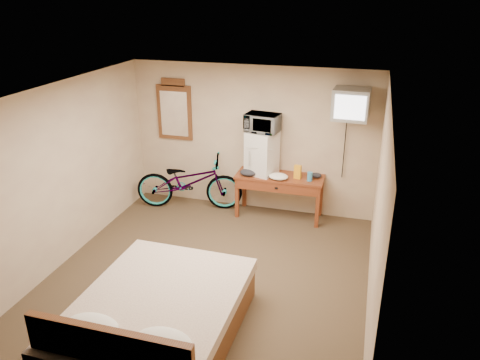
{
  "coord_description": "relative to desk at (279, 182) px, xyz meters",
  "views": [
    {
      "loc": [
        1.9,
        -5.07,
        3.64
      ],
      "look_at": [
        0.24,
        0.72,
        1.16
      ],
      "focal_mm": 35.0,
      "sensor_mm": 36.0,
      "label": 1
    }
  ],
  "objects": [
    {
      "name": "cloth_dark_a",
      "position": [
        -0.5,
        -0.11,
        0.17
      ],
      "size": [
        0.29,
        0.22,
        0.11
      ],
      "primitive_type": "ellipsoid",
      "color": "black",
      "rests_on": "desk"
    },
    {
      "name": "bed",
      "position": [
        -0.67,
        -3.36,
        -0.35
      ],
      "size": [
        1.7,
        2.23,
        0.9
      ],
      "color": "brown",
      "rests_on": "floor"
    },
    {
      "name": "blue_cup",
      "position": [
        0.51,
        -0.05,
        0.19
      ],
      "size": [
        0.08,
        0.08,
        0.15
      ],
      "primitive_type": "cylinder",
      "color": "#398EC2",
      "rests_on": "desk"
    },
    {
      "name": "cloth_dark_b",
      "position": [
        0.59,
        0.11,
        0.15
      ],
      "size": [
        0.17,
        0.14,
        0.08
      ],
      "primitive_type": "ellipsoid",
      "color": "black",
      "rests_on": "desk"
    },
    {
      "name": "cloth_cream",
      "position": [
        0.01,
        -0.13,
        0.16
      ],
      "size": [
        0.32,
        0.24,
        0.1
      ],
      "primitive_type": "ellipsoid",
      "color": "white",
      "rests_on": "desk"
    },
    {
      "name": "room",
      "position": [
        -0.55,
        -2.0,
        0.61
      ],
      "size": [
        4.6,
        4.64,
        2.5
      ],
      "color": "#403120",
      "rests_on": "ground"
    },
    {
      "name": "wall_mirror",
      "position": [
        -1.94,
        0.27,
        1.03
      ],
      "size": [
        0.63,
        0.04,
        1.07
      ],
      "color": "brown",
      "rests_on": "room"
    },
    {
      "name": "mini_fridge",
      "position": [
        -0.32,
        0.05,
        0.47
      ],
      "size": [
        0.55,
        0.54,
        0.72
      ],
      "color": "silver",
      "rests_on": "desk"
    },
    {
      "name": "desk",
      "position": [
        0.0,
        0.0,
        0.0
      ],
      "size": [
        1.46,
        0.57,
        0.75
      ],
      "color": "brown",
      "rests_on": "floor"
    },
    {
      "name": "microwave",
      "position": [
        -0.32,
        0.05,
        0.98
      ],
      "size": [
        0.58,
        0.43,
        0.3
      ],
      "primitive_type": "imported",
      "rotation": [
        0.0,
        0.0,
        -0.14
      ],
      "color": "silver",
      "rests_on": "mini_fridge"
    },
    {
      "name": "crt_television",
      "position": [
        1.05,
        0.02,
        1.38
      ],
      "size": [
        0.56,
        0.61,
        0.47
      ],
      "color": "black",
      "rests_on": "room"
    },
    {
      "name": "bicycle",
      "position": [
        -1.59,
        -0.05,
        -0.15
      ],
      "size": [
        1.96,
        1.03,
        0.98
      ],
      "primitive_type": "imported",
      "rotation": [
        0.0,
        0.0,
        1.78
      ],
      "color": "black",
      "rests_on": "floor"
    },
    {
      "name": "snack_bag",
      "position": [
        0.3,
        -0.01,
        0.22
      ],
      "size": [
        0.12,
        0.08,
        0.22
      ],
      "primitive_type": "cube",
      "rotation": [
        0.0,
        0.0,
        -0.15
      ],
      "color": "#F4A115",
      "rests_on": "desk"
    }
  ]
}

